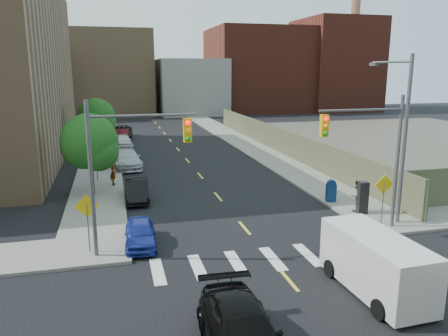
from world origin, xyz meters
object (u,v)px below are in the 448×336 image
parked_car_blue (140,233)px  parked_car_silver (127,159)px  cargo_van (373,261)px  parked_car_white (123,141)px  pedestrian_west (113,173)px  pedestrian_east (357,196)px  black_sedan (242,335)px  parked_car_black (137,190)px  parked_car_maroon (122,136)px  parked_car_grey (122,132)px  payphone (363,198)px  parked_car_red (127,160)px  mailbox (331,191)px

parked_car_blue → parked_car_silver: bearing=92.3°
cargo_van → parked_car_white: bearing=101.3°
pedestrian_west → pedestrian_east: 16.66m
parked_car_blue → pedestrian_west: 11.32m
black_sedan → cargo_van: (5.94, 2.61, 0.43)m
parked_car_black → parked_car_maroon: size_ratio=0.93×
parked_car_grey → payphone: (12.62, -33.08, 0.33)m
black_sedan → pedestrian_east: bearing=49.2°
cargo_van → pedestrian_west: cargo_van is taller
parked_car_grey → parked_car_black: bearing=-86.0°
parked_car_white → cargo_van: 35.31m
payphone → pedestrian_west: bearing=151.0°
black_sedan → payphone: 14.70m
parked_car_white → parked_car_maroon: bearing=85.4°
parked_car_black → parked_car_maroon: (-0.28, 23.97, 0.05)m
payphone → pedestrian_east: 0.44m
parked_car_grey → pedestrian_east: 34.97m
parked_car_maroon → pedestrian_east: 32.31m
parked_car_red → pedestrian_east: pedestrian_east is taller
cargo_van → payphone: bearing=58.7°
payphone → mailbox: bearing=111.3°
cargo_van → mailbox: size_ratio=3.56×
parked_car_white → mailbox: size_ratio=2.91×
parked_car_white → mailbox: 26.80m
parked_car_white → payphone: bearing=-69.2°
payphone → parked_car_red: bearing=134.9°
parked_car_silver → parked_car_red: bearing=85.7°
payphone → pedestrian_east: bearing=113.2°
mailbox → payphone: size_ratio=0.76×
payphone → pedestrian_west: payphone is taller
parked_car_black → cargo_van: 16.19m
parked_car_blue → payphone: bearing=8.0°
parked_car_red → pedestrian_east: 20.15m
parked_car_maroon → mailbox: 30.17m
parked_car_red → parked_car_maroon: 13.99m
parked_car_white → black_sedan: bearing=-91.1°
parked_car_blue → parked_car_red: parked_car_red is taller
parked_car_blue → parked_car_black: parked_car_black is taller
black_sedan → parked_car_maroon: bearing=95.6°
parked_car_white → parked_car_maroon: (0.00, 3.72, 0.02)m
parked_car_blue → mailbox: 12.56m
parked_car_grey → pedestrian_east: size_ratio=2.95×
parked_car_blue → parked_car_maroon: (0.00, 31.48, 0.11)m
cargo_van → payphone: size_ratio=2.71×
parked_car_silver → parked_car_white: size_ratio=1.32×
parked_car_blue → parked_car_silver: (0.00, 17.43, 0.17)m
parked_car_white → black_sedan: size_ratio=0.78×
parked_car_maroon → black_sedan: (2.30, -40.67, 0.04)m
mailbox → pedestrian_east: (0.52, -2.10, 0.23)m
parked_car_white → pedestrian_west: size_ratio=2.28×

